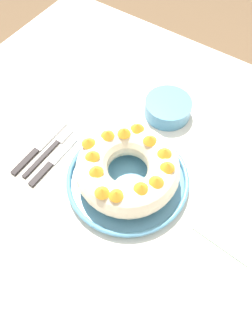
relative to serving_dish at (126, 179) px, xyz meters
name	(u,v)px	position (x,y,z in m)	size (l,w,h in m)	color
ground_plane	(125,264)	(0.00, -0.01, -0.76)	(8.00, 8.00, 0.00)	brown
dining_table	(125,200)	(0.00, -0.01, -0.10)	(1.31, 1.19, 0.75)	silver
serving_dish	(126,179)	(0.00, 0.00, 0.00)	(0.31, 0.31, 0.03)	#518EB2
bundt_cake	(126,168)	(0.00, 0.00, 0.05)	(0.25, 0.25, 0.09)	beige
fork	(52,148)	(-0.22, -0.03, -0.01)	(0.02, 0.19, 0.01)	black
serving_knife	(36,150)	(-0.25, -0.06, -0.01)	(0.02, 0.21, 0.01)	black
cake_knife	(50,164)	(-0.19, -0.07, -0.01)	(0.02, 0.18, 0.01)	black
side_bowl	(168,108)	(-0.03, 0.25, 0.01)	(0.13, 0.13, 0.05)	#518EB2
napkin	(229,230)	(0.27, 0.03, -0.01)	(0.14, 0.10, 0.00)	#B2D1B7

